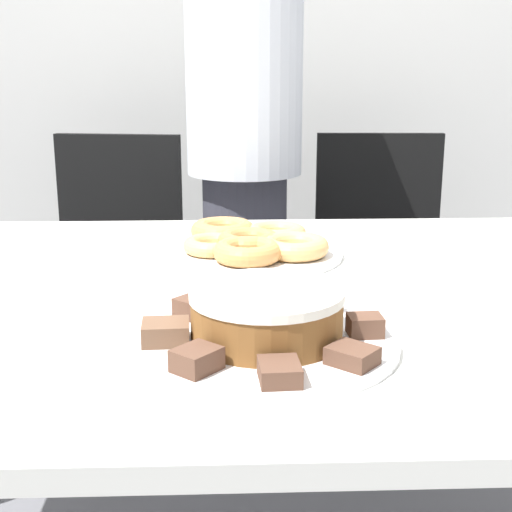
# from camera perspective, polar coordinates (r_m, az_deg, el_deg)

# --- Properties ---
(wall_back) EXTENTS (8.00, 0.05, 2.60)m
(wall_back) POSITION_cam_1_polar(r_m,az_deg,el_deg) (2.76, -0.24, 18.83)
(wall_back) COLOR silver
(wall_back) RESTS_ON ground_plane
(table) EXTENTS (1.88, 1.07, 0.76)m
(table) POSITION_cam_1_polar(r_m,az_deg,el_deg) (1.19, 2.45, -5.81)
(table) COLOR silver
(table) RESTS_ON ground_plane
(person_standing) EXTENTS (0.32, 0.32, 1.68)m
(person_standing) POSITION_cam_1_polar(r_m,az_deg,el_deg) (2.00, -0.92, 8.73)
(person_standing) COLOR #383842
(person_standing) RESTS_ON ground_plane
(office_chair_left) EXTENTS (0.50, 0.50, 0.91)m
(office_chair_left) POSITION_cam_1_polar(r_m,az_deg,el_deg) (2.22, -11.64, -3.07)
(office_chair_left) COLOR black
(office_chair_left) RESTS_ON ground_plane
(office_chair_right) EXTENTS (0.46, 0.46, 0.91)m
(office_chair_right) POSITION_cam_1_polar(r_m,az_deg,el_deg) (2.24, 10.00, -2.83)
(office_chair_right) COLOR black
(office_chair_right) RESTS_ON ground_plane
(plate_cake) EXTENTS (0.34, 0.34, 0.01)m
(plate_cake) POSITION_cam_1_polar(r_m,az_deg,el_deg) (0.93, 0.85, -6.90)
(plate_cake) COLOR white
(plate_cake) RESTS_ON table
(plate_donuts) EXTENTS (0.36, 0.36, 0.01)m
(plate_donuts) POSITION_cam_1_polar(r_m,az_deg,el_deg) (1.36, -0.58, 0.23)
(plate_donuts) COLOR white
(plate_donuts) RESTS_ON table
(frosted_cake) EXTENTS (0.20, 0.20, 0.07)m
(frosted_cake) POSITION_cam_1_polar(r_m,az_deg,el_deg) (0.92, 0.86, -4.66)
(frosted_cake) COLOR brown
(frosted_cake) RESTS_ON plate_cake
(lamington_0) EXTENTS (0.05, 0.06, 0.02)m
(lamington_0) POSITION_cam_1_polar(r_m,az_deg,el_deg) (1.05, 0.07, -3.45)
(lamington_0) COLOR #513828
(lamington_0) RESTS_ON plate_cake
(lamington_1) EXTENTS (0.06, 0.06, 0.03)m
(lamington_1) POSITION_cam_1_polar(r_m,az_deg,el_deg) (1.01, -4.94, -4.14)
(lamington_1) COLOR brown
(lamington_1) RESTS_ON plate_cake
(lamington_2) EXTENTS (0.06, 0.05, 0.03)m
(lamington_2) POSITION_cam_1_polar(r_m,az_deg,el_deg) (0.92, -7.24, -6.06)
(lamington_2) COLOR brown
(lamington_2) RESTS_ON plate_cake
(lamington_3) EXTENTS (0.07, 0.07, 0.03)m
(lamington_3) POSITION_cam_1_polar(r_m,az_deg,el_deg) (0.83, -4.77, -8.25)
(lamington_3) COLOR brown
(lamington_3) RESTS_ON plate_cake
(lamington_4) EXTENTS (0.05, 0.06, 0.02)m
(lamington_4) POSITION_cam_1_polar(r_m,az_deg,el_deg) (0.81, 1.89, -9.24)
(lamington_4) COLOR brown
(lamington_4) RESTS_ON plate_cake
(lamington_5) EXTENTS (0.07, 0.07, 0.02)m
(lamington_5) POSITION_cam_1_polar(r_m,az_deg,el_deg) (0.86, 7.71, -7.91)
(lamington_5) COLOR brown
(lamington_5) RESTS_ON plate_cake
(lamington_6) EXTENTS (0.05, 0.04, 0.03)m
(lamington_6) POSITION_cam_1_polar(r_m,az_deg,el_deg) (0.95, 8.71, -5.50)
(lamington_6) COLOR brown
(lamington_6) RESTS_ON plate_cake
(lamington_7) EXTENTS (0.06, 0.06, 0.02)m
(lamington_7) POSITION_cam_1_polar(r_m,az_deg,el_deg) (1.02, 5.40, -3.93)
(lamington_7) COLOR brown
(lamington_7) RESTS_ON plate_cake
(donut_0) EXTENTS (0.12, 0.12, 0.04)m
(donut_0) POSITION_cam_1_polar(r_m,az_deg,el_deg) (1.36, -0.58, 1.18)
(donut_0) COLOR #C68447
(donut_0) RESTS_ON plate_donuts
(donut_1) EXTENTS (0.13, 0.13, 0.04)m
(donut_1) POSITION_cam_1_polar(r_m,az_deg,el_deg) (1.32, 3.06, 0.77)
(donut_1) COLOR #E5AD66
(donut_1) RESTS_ON plate_donuts
(donut_2) EXTENTS (0.12, 0.12, 0.03)m
(donut_2) POSITION_cam_1_polar(r_m,az_deg,el_deg) (1.43, 1.69, 1.81)
(donut_2) COLOR #E5AD66
(donut_2) RESTS_ON plate_donuts
(donut_3) EXTENTS (0.13, 0.13, 0.04)m
(donut_3) POSITION_cam_1_polar(r_m,az_deg,el_deg) (1.45, -2.67, 2.06)
(donut_3) COLOR #D18E4C
(donut_3) RESTS_ON plate_donuts
(donut_4) EXTENTS (0.11, 0.11, 0.03)m
(donut_4) POSITION_cam_1_polar(r_m,az_deg,el_deg) (1.35, -3.46, 0.88)
(donut_4) COLOR #E5AD66
(donut_4) RESTS_ON plate_donuts
(donut_5) EXTENTS (0.13, 0.13, 0.04)m
(donut_5) POSITION_cam_1_polar(r_m,az_deg,el_deg) (1.28, -0.68, 0.36)
(donut_5) COLOR #D18E4C
(donut_5) RESTS_ON plate_donuts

